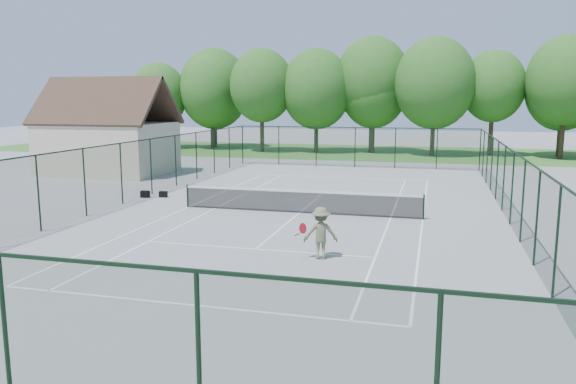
# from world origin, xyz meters

# --- Properties ---
(ground) EXTENTS (140.00, 140.00, 0.00)m
(ground) POSITION_xyz_m (0.00, 0.00, 0.00)
(ground) COLOR gray
(ground) RESTS_ON ground
(grass_far) EXTENTS (80.00, 16.00, 0.01)m
(grass_far) POSITION_xyz_m (0.00, 30.00, 0.01)
(grass_far) COLOR #407A2D
(grass_far) RESTS_ON ground
(court_lines) EXTENTS (11.05, 23.85, 0.01)m
(court_lines) POSITION_xyz_m (0.00, 0.00, 0.00)
(court_lines) COLOR white
(court_lines) RESTS_ON ground
(tennis_net) EXTENTS (11.08, 0.08, 1.10)m
(tennis_net) POSITION_xyz_m (0.00, 0.00, 0.58)
(tennis_net) COLOR black
(tennis_net) RESTS_ON ground
(fence_enclosure) EXTENTS (18.05, 36.05, 3.02)m
(fence_enclosure) POSITION_xyz_m (0.00, 0.00, 1.56)
(fence_enclosure) COLOR #15331E
(fence_enclosure) RESTS_ON ground
(utility_building) EXTENTS (8.60, 6.27, 6.63)m
(utility_building) POSITION_xyz_m (-16.00, 10.00, 3.12)
(utility_building) COLOR beige
(utility_building) RESTS_ON ground
(tree_line_far) EXTENTS (39.40, 6.40, 9.70)m
(tree_line_far) POSITION_xyz_m (0.00, 30.00, 5.99)
(tree_line_far) COLOR #402D1F
(tree_line_far) RESTS_ON ground
(sports_bag_a) EXTENTS (0.48, 0.33, 0.36)m
(sports_bag_a) POSITION_xyz_m (-8.81, 1.90, 0.18)
(sports_bag_a) COLOR black
(sports_bag_a) RESTS_ON ground
(sports_bag_b) EXTENTS (0.45, 0.32, 0.32)m
(sports_bag_b) POSITION_xyz_m (-7.92, 2.21, 0.16)
(sports_bag_b) COLOR black
(sports_bag_b) RESTS_ON ground
(tennis_player) EXTENTS (1.69, 0.97, 1.71)m
(tennis_player) POSITION_xyz_m (2.39, -6.94, 0.85)
(tennis_player) COLOR #616847
(tennis_player) RESTS_ON ground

